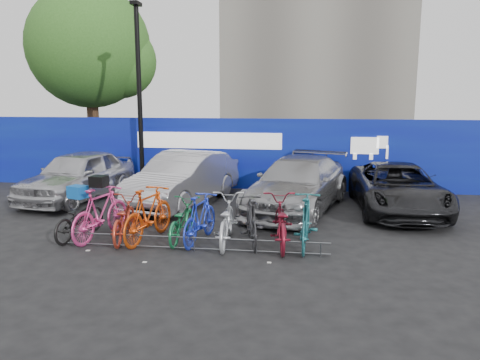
% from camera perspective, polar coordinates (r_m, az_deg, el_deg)
% --- Properties ---
extents(ground, '(100.00, 100.00, 0.00)m').
position_cam_1_polar(ground, '(10.46, -4.83, -7.51)').
color(ground, black).
rests_on(ground, ground).
extents(hoarding, '(22.00, 0.18, 2.40)m').
position_cam_1_polar(hoarding, '(15.98, -0.24, 3.24)').
color(hoarding, '#0A0F90').
rests_on(hoarding, ground).
extents(tree, '(5.40, 5.20, 7.80)m').
position_cam_1_polar(tree, '(21.77, -17.28, 14.91)').
color(tree, '#382314').
rests_on(tree, ground).
extents(lamppost, '(0.25, 0.50, 6.11)m').
position_cam_1_polar(lamppost, '(16.03, -12.18, 10.44)').
color(lamppost, black).
rests_on(lamppost, ground).
extents(bike_rack, '(5.60, 0.03, 0.30)m').
position_cam_1_polar(bike_rack, '(9.85, -5.60, -7.67)').
color(bike_rack, '#595B60').
rests_on(bike_rack, ground).
extents(car_0, '(2.49, 4.68, 1.52)m').
position_cam_1_polar(car_0, '(15.18, -19.17, 0.56)').
color(car_0, '#B3B3B8').
rests_on(car_0, ground).
extents(car_1, '(2.73, 4.88, 1.52)m').
position_cam_1_polar(car_1, '(13.82, -6.92, 0.16)').
color(car_1, '#A5A4AA').
rests_on(car_1, ground).
extents(car_2, '(3.39, 5.40, 1.46)m').
position_cam_1_polar(car_2, '(13.18, 7.05, -0.49)').
color(car_2, '#999A9D').
rests_on(car_2, ground).
extents(car_3, '(2.28, 4.77, 1.31)m').
position_cam_1_polar(car_3, '(13.61, 18.63, -0.93)').
color(car_3, black).
rests_on(car_3, ground).
extents(bike_0, '(0.89, 1.83, 0.92)m').
position_cam_1_polar(bike_0, '(11.19, -18.99, -4.38)').
color(bike_0, black).
rests_on(bike_0, ground).
extents(bike_1, '(0.99, 2.06, 1.19)m').
position_cam_1_polar(bike_1, '(10.94, -16.62, -3.86)').
color(bike_1, '#E03D89').
rests_on(bike_1, ground).
extents(bike_2, '(0.88, 1.90, 0.96)m').
position_cam_1_polar(bike_2, '(10.75, -14.01, -4.62)').
color(bike_2, '#AE3421').
rests_on(bike_2, ground).
extents(bike_3, '(0.98, 2.09, 1.21)m').
position_cam_1_polar(bike_3, '(10.54, -11.09, -4.10)').
color(bike_3, '#CE420E').
rests_on(bike_3, ground).
extents(bike_4, '(0.68, 1.76, 0.91)m').
position_cam_1_polar(bike_4, '(10.48, -7.15, -4.92)').
color(bike_4, '#18703D').
rests_on(bike_4, ground).
extents(bike_5, '(0.81, 1.86, 1.08)m').
position_cam_1_polar(bike_5, '(10.27, -4.89, -4.69)').
color(bike_5, '#1D32C6').
rests_on(bike_5, ground).
extents(bike_6, '(0.80, 2.03, 1.05)m').
position_cam_1_polar(bike_6, '(10.14, -1.74, -4.95)').
color(bike_6, '#B5B9BD').
rests_on(bike_6, ground).
extents(bike_7, '(0.86, 1.80, 1.04)m').
position_cam_1_polar(bike_7, '(10.12, 1.40, -5.00)').
color(bike_7, '#262528').
rests_on(bike_7, ground).
extents(bike_8, '(0.92, 2.09, 1.07)m').
position_cam_1_polar(bike_8, '(10.03, 4.93, -5.11)').
color(bike_8, maroon).
rests_on(bike_8, ground).
extents(bike_9, '(0.66, 1.94, 1.15)m').
position_cam_1_polar(bike_9, '(9.97, 8.04, -5.02)').
color(bike_9, '#1D5F66').
rests_on(bike_9, ground).
extents(cargo_crate, '(0.46, 0.40, 0.27)m').
position_cam_1_polar(cargo_crate, '(11.06, -19.18, -1.38)').
color(cargo_crate, '#0E51AC').
rests_on(cargo_crate, bike_0).
extents(cargo_topcase, '(0.37, 0.34, 0.25)m').
position_cam_1_polar(cargo_topcase, '(10.79, -16.82, -0.15)').
color(cargo_topcase, black).
rests_on(cargo_topcase, bike_1).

